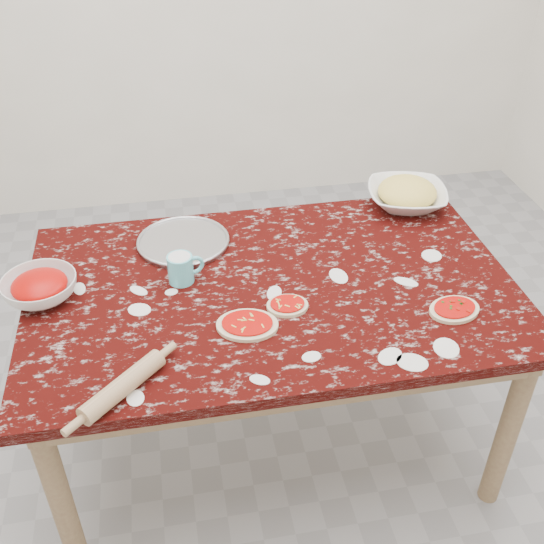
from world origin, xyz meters
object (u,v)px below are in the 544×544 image
(worktable, at_px, (272,304))
(flour_mug, at_px, (182,268))
(sauce_bowl, at_px, (40,289))
(rolling_pin, at_px, (123,386))
(pizza_tray, at_px, (183,242))
(cheese_bowl, at_px, (407,197))

(worktable, height_order, flour_mug, flour_mug)
(sauce_bowl, distance_m, rolling_pin, 0.54)
(pizza_tray, distance_m, flour_mug, 0.23)
(worktable, distance_m, pizza_tray, 0.42)
(pizza_tray, xyz_separation_m, sauce_bowl, (-0.47, -0.24, 0.03))
(worktable, relative_size, rolling_pin, 5.89)
(rolling_pin, bearing_deg, flour_mug, 68.35)
(worktable, relative_size, sauce_bowl, 6.79)
(rolling_pin, bearing_deg, sauce_bowl, 118.78)
(cheese_bowl, xyz_separation_m, rolling_pin, (-1.10, -0.83, -0.01))
(worktable, relative_size, cheese_bowl, 5.22)
(pizza_tray, distance_m, cheese_bowl, 0.90)
(worktable, bearing_deg, pizza_tray, 131.91)
(rolling_pin, bearing_deg, pizza_tray, 73.53)
(flour_mug, bearing_deg, worktable, -14.51)
(worktable, xyz_separation_m, sauce_bowl, (-0.74, 0.06, 0.12))
(flour_mug, relative_size, rolling_pin, 0.46)
(pizza_tray, relative_size, rolling_pin, 1.20)
(cheese_bowl, bearing_deg, sauce_bowl, -165.38)
(sauce_bowl, height_order, cheese_bowl, cheese_bowl)
(sauce_bowl, height_order, flour_mug, flour_mug)
(worktable, bearing_deg, sauce_bowl, 174.99)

